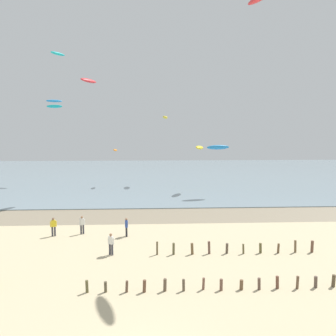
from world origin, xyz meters
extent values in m
cube|color=gray|center=(0.00, 24.72, 0.00)|extent=(120.00, 6.66, 0.01)
cube|color=gray|center=(0.00, 63.05, 0.05)|extent=(160.00, 70.00, 0.10)
cylinder|color=brown|center=(-3.47, 7.21, 0.38)|extent=(0.18, 0.20, 0.76)
cylinder|color=brown|center=(-2.39, 7.21, 0.32)|extent=(0.17, 0.19, 0.66)
cylinder|color=brown|center=(-1.14, 7.16, 0.34)|extent=(0.19, 0.16, 0.70)
cylinder|color=brown|center=(-0.10, 7.11, 0.37)|extent=(0.22, 0.20, 0.74)
cylinder|color=brown|center=(1.12, 7.19, 0.37)|extent=(0.21, 0.20, 0.75)
cylinder|color=brown|center=(2.23, 7.15, 0.36)|extent=(0.17, 0.17, 0.72)
cylinder|color=brown|center=(3.43, 7.26, 0.36)|extent=(0.17, 0.18, 0.74)
cylinder|color=brown|center=(4.48, 7.12, 0.34)|extent=(0.19, 0.22, 0.69)
cylinder|color=brown|center=(5.70, 7.15, 0.30)|extent=(0.23, 0.24, 0.61)
cylinder|color=brown|center=(6.77, 7.11, 0.35)|extent=(0.20, 0.19, 0.72)
cylinder|color=brown|center=(7.91, 7.20, 0.38)|extent=(0.21, 0.21, 0.77)
cylinder|color=brown|center=(9.12, 7.11, 0.39)|extent=(0.19, 0.18, 0.78)
cylinder|color=brown|center=(10.28, 7.19, 0.35)|extent=(0.23, 0.21, 0.71)
cylinder|color=brown|center=(11.43, 7.25, 0.37)|extent=(0.23, 0.21, 0.75)
cylinder|color=brown|center=(0.73, 12.95, 0.52)|extent=(0.14, 0.15, 1.03)
cylinder|color=brown|center=(2.00, 12.92, 0.46)|extent=(0.19, 0.21, 0.93)
cylinder|color=brown|center=(3.44, 12.91, 0.44)|extent=(0.25, 0.21, 0.89)
cylinder|color=brown|center=(4.77, 12.96, 0.49)|extent=(0.22, 0.21, 0.99)
cylinder|color=brown|center=(6.17, 12.95, 0.41)|extent=(0.21, 0.23, 0.82)
cylinder|color=brown|center=(7.43, 12.84, 0.39)|extent=(0.18, 0.15, 0.79)
cylinder|color=brown|center=(8.81, 12.91, 0.40)|extent=(0.23, 0.21, 0.80)
cylinder|color=brown|center=(10.21, 12.85, 0.38)|extent=(0.20, 0.17, 0.76)
cylinder|color=brown|center=(11.60, 12.93, 0.49)|extent=(0.21, 0.18, 0.98)
cylinder|color=brown|center=(12.94, 12.90, 0.46)|extent=(0.22, 0.25, 0.93)
cylinder|color=#383842|center=(-2.91, 13.10, 0.44)|extent=(0.16, 0.16, 0.88)
cylinder|color=#383842|center=(-2.72, 13.00, 0.44)|extent=(0.16, 0.16, 0.88)
cube|color=white|center=(-2.81, 13.05, 1.18)|extent=(0.42, 0.37, 0.60)
sphere|color=#9E7051|center=(-2.81, 13.05, 1.60)|extent=(0.22, 0.22, 0.22)
cylinder|color=white|center=(-3.02, 13.17, 1.13)|extent=(0.09, 0.09, 0.52)
cylinder|color=white|center=(-2.60, 12.94, 1.13)|extent=(0.09, 0.09, 0.52)
cylinder|color=#383842|center=(-6.07, 18.46, 0.44)|extent=(0.16, 0.16, 0.88)
cylinder|color=#383842|center=(-6.26, 18.34, 0.44)|extent=(0.16, 0.16, 0.88)
cube|color=white|center=(-6.17, 18.40, 1.18)|extent=(0.42, 0.38, 0.60)
sphere|color=#9E7051|center=(-6.17, 18.40, 1.60)|extent=(0.22, 0.22, 0.22)
cylinder|color=white|center=(-5.97, 18.53, 1.13)|extent=(0.09, 0.09, 0.52)
cylinder|color=white|center=(-6.37, 18.27, 1.13)|extent=(0.09, 0.09, 0.52)
cylinder|color=#232328|center=(-2.01, 17.61, 0.44)|extent=(0.16, 0.16, 0.88)
cylinder|color=#232328|center=(-1.98, 17.39, 0.44)|extent=(0.16, 0.16, 0.88)
cube|color=#2D4CA5|center=(-1.99, 17.50, 1.18)|extent=(0.28, 0.39, 0.60)
sphere|color=#9E7051|center=(-1.99, 17.50, 1.60)|extent=(0.22, 0.22, 0.22)
cylinder|color=#2D4CA5|center=(-2.04, 17.74, 1.13)|extent=(0.09, 0.09, 0.52)
cylinder|color=#2D4CA5|center=(-1.95, 17.26, 1.13)|extent=(0.09, 0.09, 0.52)
cylinder|color=#383842|center=(-8.74, 17.86, 0.44)|extent=(0.16, 0.16, 0.88)
cylinder|color=#383842|center=(-8.53, 17.94, 0.44)|extent=(0.16, 0.16, 0.88)
cube|color=yellow|center=(-8.64, 17.90, 1.18)|extent=(0.42, 0.34, 0.60)
sphere|color=brown|center=(-8.64, 17.90, 1.60)|extent=(0.22, 0.22, 0.22)
cylinder|color=yellow|center=(-8.86, 17.81, 1.13)|extent=(0.09, 0.09, 0.52)
cylinder|color=yellow|center=(-8.41, 17.99, 1.13)|extent=(0.09, 0.09, 0.52)
ellipsoid|color=#2384D1|center=(9.99, 35.69, 7.29)|extent=(3.64, 1.90, 0.95)
ellipsoid|color=orange|center=(-6.18, 45.70, 6.39)|extent=(0.77, 2.09, 0.46)
ellipsoid|color=yellow|center=(7.77, 39.34, 7.09)|extent=(2.18, 3.38, 0.77)
ellipsoid|color=#19B2B7|center=(-11.19, 30.28, 19.05)|extent=(1.76, 2.20, 0.42)
ellipsoid|color=yellow|center=(2.70, 48.40, 12.22)|extent=(1.16, 2.88, 0.68)
ellipsoid|color=#2384D1|center=(-14.99, 40.86, 14.36)|extent=(2.57, 1.40, 0.47)
ellipsoid|color=#19B2B7|center=(-17.68, 49.97, 14.26)|extent=(3.22, 1.64, 0.78)
ellipsoid|color=red|center=(-8.57, 35.66, 16.70)|extent=(2.51, 3.17, 0.88)
camera|label=1|loc=(0.45, -10.99, 9.33)|focal=34.36mm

